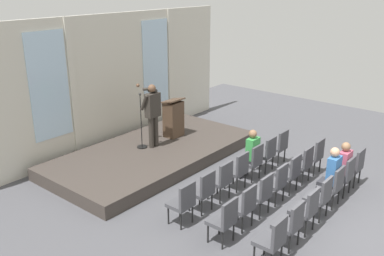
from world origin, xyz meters
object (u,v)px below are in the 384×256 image
chair_r0_c0 (183,201)px  chair_r0_c2 (222,179)px  speaker (152,111)px  chair_r2_c3 (321,195)px  chair_r2_c2 (307,208)px  chair_r2_c4 (333,184)px  audience_r0_c4 (251,152)px  chair_r0_c3 (238,169)px  audience_r2_c4 (331,174)px  chair_r2_c1 (291,222)px  chair_r1_c2 (261,192)px  chair_r0_c1 (204,189)px  chair_r1_c4 (291,171)px  chair_r1_c3 (277,181)px  chair_r2_c6 (355,164)px  lectern (173,118)px  chair_r0_c6 (279,145)px  chair_r1_c0 (225,218)px  chair_r0_c4 (253,160)px  chair_r2_c5 (345,174)px  audience_r2_c5 (342,165)px  chair_r1_c1 (244,205)px  chair_r1_c5 (303,162)px  chair_r1_c6 (315,154)px  mic_stand (142,136)px  chair_r0_c5 (267,152)px  chair_r2_c0 (273,239)px

chair_r0_c0 → chair_r0_c2: size_ratio=1.00×
speaker → chair_r2_c3: 4.99m
chair_r2_c2 → chair_r2_c4: bearing=0.0°
chair_r0_c2 → audience_r0_c4: 1.34m
chair_r0_c0 → chair_r0_c3: bearing=0.0°
chair_r2_c4 → audience_r2_c4: 0.24m
speaker → chair_r2_c1: 5.19m
chair_r0_c3 → chair_r2_c2: (-0.66, -2.03, 0.00)m
chair_r1_c2 → chair_r0_c1: bearing=123.1°
chair_r1_c4 → chair_r2_c4: same height
audience_r0_c4 → chair_r2_c3: size_ratio=1.40×
chair_r0_c2 → chair_r1_c3: same height
chair_r1_c4 → chair_r2_c6: bearing=-37.4°
lectern → chair_r2_c3: (-1.08, -5.04, -0.36)m
chair_r0_c6 → chair_r2_c3: same height
chair_r0_c0 → chair_r2_c6: same height
chair_r1_c0 → chair_r2_c3: same height
lectern → chair_r0_c0: 4.31m
chair_r0_c4 → chair_r2_c5: 2.14m
chair_r1_c0 → audience_r2_c5: (3.32, -0.93, 0.19)m
chair_r1_c1 → chair_r1_c5: bearing=0.0°
chair_r0_c6 → chair_r1_c6: 1.02m
chair_r1_c5 → chair_r2_c5: same height
chair_r1_c4 → chair_r0_c0: bearing=159.1°
audience_r0_c4 → chair_r2_c6: (1.33, -2.12, -0.20)m
chair_r1_c0 → chair_r1_c3: (1.99, 0.00, 0.00)m
chair_r1_c5 → chair_r2_c1: 2.84m
chair_r2_c3 → chair_r1_c4: bearing=56.9°
chair_r1_c1 → chair_r2_c1: same height
chair_r2_c1 → audience_r2_c5: bearing=1.8°
chair_r0_c0 → audience_r2_c4: (2.66, -1.96, 0.23)m
chair_r0_c0 → audience_r2_c5: bearing=-30.4°
chair_r2_c3 → chair_r0_c1: bearing=123.1°
mic_stand → chair_r0_c5: (1.48, -3.08, -0.14)m
lectern → chair_r2_c6: lectern is taller
lectern → chair_r1_c6: (0.92, -4.02, -0.36)m
chair_r2_c0 → audience_r2_c5: (3.32, 0.08, 0.19)m
chair_r1_c2 → chair_r1_c4: bearing=0.0°
chair_r0_c6 → chair_r2_c6: same height
speaker → chair_r0_c0: size_ratio=1.88×
chair_r0_c1 → chair_r1_c5: bearing=-20.9°
lectern → chair_r2_c1: (-2.40, -5.04, -0.36)m
speaker → chair_r0_c4: 3.06m
chair_r2_c2 → chair_r0_c6: bearing=37.4°
chair_r0_c6 → chair_r2_c1: same height
chair_r0_c3 → chair_r0_c5: size_ratio=1.00×
audience_r0_c4 → speaker: bearing=101.4°
audience_r2_c5 → speaker: bearing=104.2°
chair_r0_c2 → chair_r2_c0: same height
chair_r2_c5 → speaker: bearing=104.0°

